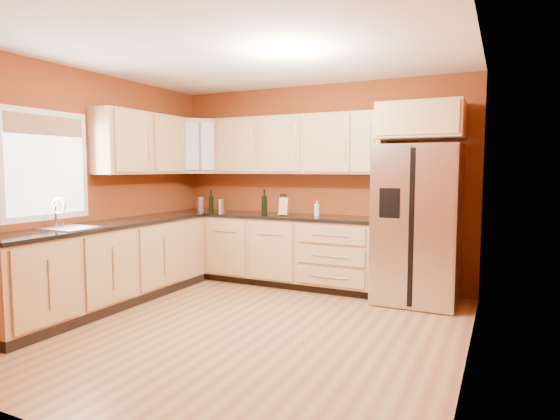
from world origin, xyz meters
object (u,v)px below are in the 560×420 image
Objects in this scene: refrigerator at (417,224)px; soap_dispenser at (317,208)px; wine_bottle_a at (211,201)px; knife_block at (284,207)px; canister_left at (201,204)px.

soap_dispenser is (-1.26, 0.12, 0.12)m from refrigerator.
refrigerator is 5.99× the size of wine_bottle_a.
knife_block is 0.42m from soap_dispenser.
refrigerator is at bearing -5.27° from soap_dispenser.
canister_left is at bearing 178.69° from refrigerator.
knife_block reaches higher than soap_dispenser.
knife_block is (1.13, -0.02, -0.04)m from wine_bottle_a.
canister_left is 0.68× the size of wine_bottle_a.
canister_left reaches higher than soap_dispenser.
refrigerator is at bearing -9.12° from knife_block.
refrigerator is at bearing -0.13° from wine_bottle_a.
refrigerator is 2.79m from wine_bottle_a.
wine_bottle_a is 1.13m from knife_block.
wine_bottle_a is 1.53m from soap_dispenser.
soap_dispenser is at bearing 1.57° from canister_left.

